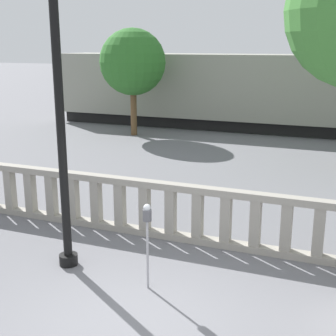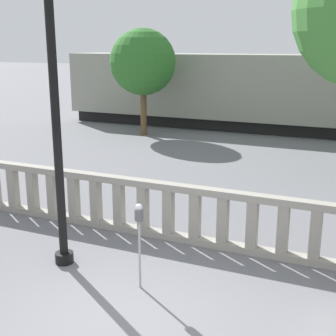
{
  "view_description": "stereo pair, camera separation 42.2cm",
  "coord_description": "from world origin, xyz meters",
  "views": [
    {
      "loc": [
        2.72,
        -5.31,
        3.92
      ],
      "look_at": [
        -1.04,
        4.13,
        1.23
      ],
      "focal_mm": 50.0,
      "sensor_mm": 36.0,
      "label": 1
    },
    {
      "loc": [
        3.1,
        -5.15,
        3.92
      ],
      "look_at": [
        -1.04,
        4.13,
        1.23
      ],
      "focal_mm": 50.0,
      "sensor_mm": 36.0,
      "label": 2
    }
  ],
  "objects": [
    {
      "name": "lamppost",
      "position": [
        -1.89,
        1.32,
        3.16
      ],
      "size": [
        0.34,
        0.34,
        6.39
      ],
      "color": "black",
      "rests_on": "ground"
    },
    {
      "name": "parking_meter",
      "position": [
        -0.19,
        1.09,
        1.14
      ],
      "size": [
        0.14,
        0.14,
        1.47
      ],
      "color": "#99999E",
      "rests_on": "ground"
    },
    {
      "name": "balustrade",
      "position": [
        0.0,
        3.13,
        0.6
      ],
      "size": [
        12.57,
        0.24,
        1.21
      ],
      "color": "gray",
      "rests_on": "ground"
    },
    {
      "name": "tree_right",
      "position": [
        -6.32,
        13.3,
        3.18
      ],
      "size": [
        2.86,
        2.86,
        4.63
      ],
      "color": "brown",
      "rests_on": "ground"
    },
    {
      "name": "ground_plane",
      "position": [
        0.0,
        0.0,
        0.0
      ],
      "size": [
        160.0,
        160.0,
        0.0
      ],
      "primitive_type": "plane",
      "color": "slate"
    },
    {
      "name": "train_near",
      "position": [
        -0.45,
        16.6,
        1.84
      ],
      "size": [
        21.75,
        2.79,
        4.09
      ],
      "color": "black",
      "rests_on": "ground"
    }
  ]
}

